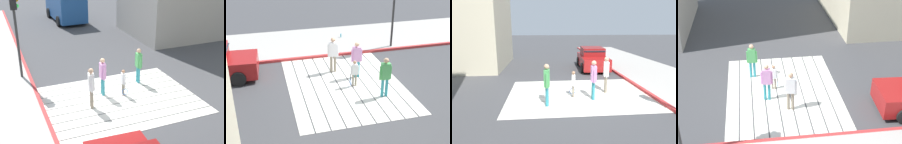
# 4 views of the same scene
# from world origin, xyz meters

# --- Properties ---
(ground_plane) EXTENTS (120.00, 120.00, 0.00)m
(ground_plane) POSITION_xyz_m (0.00, 0.00, 0.00)
(ground_plane) COLOR #424244
(crosswalk_stripes) EXTENTS (6.40, 4.90, 0.01)m
(crosswalk_stripes) POSITION_xyz_m (0.00, 0.00, 0.01)
(crosswalk_stripes) COLOR silver
(crosswalk_stripes) RESTS_ON ground
(curb_painted) EXTENTS (0.16, 40.00, 0.13)m
(curb_painted) POSITION_xyz_m (-3.25, 0.00, 0.07)
(curb_painted) COLOR #BC3333
(curb_painted) RESTS_ON ground
(van_down_street) EXTENTS (2.47, 5.26, 2.35)m
(van_down_street) POSITION_xyz_m (1.39, 14.44, 1.28)
(van_down_street) COLOR #1E4C8C
(van_down_street) RESTS_ON ground
(traffic_light_corner) EXTENTS (0.39, 0.28, 4.24)m
(traffic_light_corner) POSITION_xyz_m (-3.58, 3.82, 3.04)
(traffic_light_corner) COLOR #2D2D2D
(traffic_light_corner) RESTS_ON ground
(pedestrian_adult_lead) EXTENTS (0.24, 0.50, 1.70)m
(pedestrian_adult_lead) POSITION_xyz_m (1.47, 1.27, 0.99)
(pedestrian_adult_lead) COLOR teal
(pedestrian_adult_lead) RESTS_ON ground
(pedestrian_adult_trailing) EXTENTS (0.25, 0.50, 1.71)m
(pedestrian_adult_trailing) POSITION_xyz_m (-0.53, 0.73, 0.99)
(pedestrian_adult_trailing) COLOR teal
(pedestrian_adult_trailing) RESTS_ON ground
(pedestrian_adult_side) EXTENTS (0.28, 0.50, 1.72)m
(pedestrian_adult_side) POSITION_xyz_m (-1.35, -0.16, 1.00)
(pedestrian_adult_side) COLOR gray
(pedestrian_adult_side) RESTS_ON ground
(pedestrian_child_with_racket) EXTENTS (0.28, 0.38, 1.19)m
(pedestrian_child_with_racket) POSITION_xyz_m (0.28, 0.37, 0.66)
(pedestrian_child_with_racket) COLOR gray
(pedestrian_child_with_racket) RESTS_ON ground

